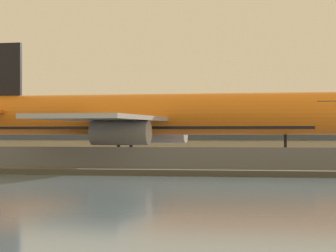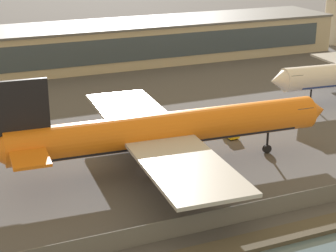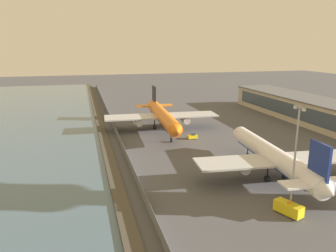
{
  "view_description": "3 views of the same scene",
  "coord_description": "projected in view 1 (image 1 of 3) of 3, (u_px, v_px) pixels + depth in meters",
  "views": [
    {
      "loc": [
        19.07,
        -86.56,
        3.59
      ],
      "look_at": [
        2.14,
        4.56,
        4.36
      ],
      "focal_mm": 85.0,
      "sensor_mm": 36.0,
      "label": 1
    },
    {
      "loc": [
        -27.39,
        -63.78,
        31.43
      ],
      "look_at": [
        2.74,
        6.33,
        4.04
      ],
      "focal_mm": 60.0,
      "sensor_mm": 36.0,
      "label": 2
    },
    {
      "loc": [
        113.55,
        -26.68,
        30.08
      ],
      "look_at": [
        3.43,
        2.46,
        2.26
      ],
      "focal_mm": 35.0,
      "sensor_mm": 36.0,
      "label": 3
    }
  ],
  "objects": [
    {
      "name": "ground_plane",
      "position": [
        142.0,
        165.0,
        88.55
      ],
      "size": [
        500.0,
        500.0,
        0.0
      ],
      "primitive_type": "plane",
      "color": "#4C4C51"
    },
    {
      "name": "shoreline_seawall",
      "position": [
        91.0,
        171.0,
        68.4
      ],
      "size": [
        320.0,
        3.0,
        0.5
      ],
      "color": "#474238",
      "rests_on": "ground"
    },
    {
      "name": "perimeter_fence",
      "position": [
        104.0,
        159.0,
        72.83
      ],
      "size": [
        280.0,
        0.1,
        2.28
      ],
      "color": "slate",
      "rests_on": "ground"
    },
    {
      "name": "cargo_jet_orange",
      "position": [
        144.0,
        116.0,
        89.71
      ],
      "size": [
        48.89,
        41.94,
        14.27
      ],
      "color": "orange",
      "rests_on": "ground"
    },
    {
      "name": "baggage_tug",
      "position": [
        272.0,
        156.0,
        93.95
      ],
      "size": [
        1.75,
        3.27,
        1.8
      ],
      "color": "yellow",
      "rests_on": "ground"
    },
    {
      "name": "terminal_building",
      "position": [
        279.0,
        126.0,
        148.21
      ],
      "size": [
        115.26,
        18.06,
        9.58
      ],
      "color": "#BCB299",
      "rests_on": "ground"
    }
  ]
}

